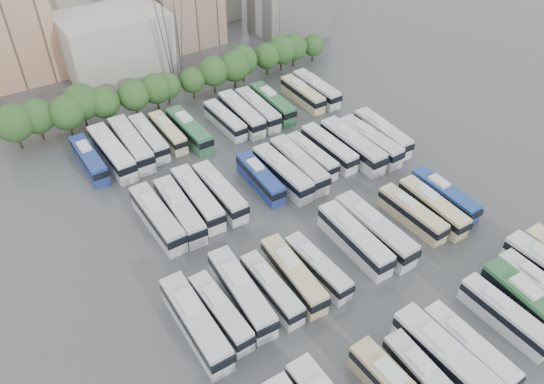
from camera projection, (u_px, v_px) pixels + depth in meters
ground at (318, 231)px, 72.01m from camera, size 220.00×220.00×0.00m
tree_line at (169, 82)px, 95.59m from camera, size 64.70×7.77×8.03m
city_buildings at (88, 16)px, 110.72m from camera, size 102.00×35.00×20.00m
bus_r0_s5 at (427, 381)px, 52.79m from camera, size 2.71×11.25×3.51m
bus_r0_s6 at (449, 361)px, 54.09m from camera, size 3.51×13.72×4.27m
bus_r0_s7 at (469, 348)px, 55.69m from camera, size 2.81×11.47×3.58m
bus_r0_s9 at (505, 315)px, 58.98m from camera, size 2.77×11.29×3.52m
bus_r0_s10 at (534, 308)px, 59.37m from camera, size 3.54×13.47×4.19m
bus_r0_s11 at (540, 289)px, 61.81m from camera, size 2.71×11.45×3.58m
bus_r1_s0 at (196, 322)px, 57.89m from camera, size 2.85×13.02×4.09m
bus_r1_s1 at (221, 312)px, 59.39m from camera, size 2.75×11.10×3.46m
bus_r1_s2 at (241, 292)px, 61.19m from camera, size 3.42×12.91×4.01m
bus_r1_s3 at (271, 288)px, 62.03m from camera, size 2.40×10.81×3.39m
bus_r1_s4 at (293, 275)px, 63.48m from camera, size 3.16×11.96×3.72m
bus_r1_s5 at (318, 267)px, 64.67m from camera, size 2.85×10.88×3.38m
bus_r1_s7 at (354, 239)px, 68.02m from camera, size 2.98×12.70×3.97m
bus_r1_s8 at (375, 230)px, 69.17m from camera, size 3.20×13.43×4.19m
bus_r1_s10 at (412, 214)px, 72.14m from camera, size 2.80×11.16×3.48m
bus_r1_s11 at (433, 207)px, 73.10m from camera, size 2.78×11.65×3.64m
bus_r1_s12 at (444, 195)px, 75.10m from camera, size 2.52×11.32×3.55m
bus_r2_s1 at (157, 218)px, 71.13m from camera, size 3.05×12.77×3.99m
bus_r2_s2 at (180, 210)px, 72.32m from camera, size 3.23×12.68×3.95m
bus_r2_s3 at (198, 198)px, 74.33m from camera, size 3.17×12.77×3.98m
bus_r2_s4 at (220, 192)px, 75.48m from camera, size 2.73×12.24×3.84m
bus_r2_s6 at (260, 178)px, 78.27m from camera, size 2.83×11.18×3.48m
bus_r2_s7 at (282, 173)px, 78.89m from camera, size 3.05×12.55×3.92m
bus_r2_s8 at (299, 164)px, 80.40m from camera, size 3.05×12.81×4.00m
bus_r2_s9 at (311, 156)px, 82.64m from camera, size 2.67×10.98×3.43m
bus_r2_s10 at (329, 148)px, 84.10m from camera, size 2.81×11.79×3.68m
bus_r2_s11 at (352, 145)px, 84.17m from camera, size 2.98×13.47×4.22m
bus_r2_s12 at (370, 141)px, 85.27m from camera, size 3.31×12.85×4.00m
bus_r2_s13 at (382, 133)px, 87.28m from camera, size 3.19×12.41×3.86m
bus_r3_s0 at (89, 159)px, 81.75m from camera, size 2.68×11.55×3.61m
bus_r3_s1 at (112, 152)px, 82.74m from camera, size 3.44×13.56×4.22m
bus_r3_s2 at (131, 144)px, 84.50m from camera, size 3.11×13.55×4.24m
bus_r3_s3 at (149, 138)px, 86.31m from camera, size 2.69×11.81×3.70m
bus_r3_s4 at (168, 132)px, 87.87m from camera, size 2.44×10.81×3.39m
bus_r3_s5 at (189, 130)px, 87.98m from camera, size 2.98×12.34×3.85m
bus_r3_s7 at (225, 120)px, 90.77m from camera, size 2.73×11.04×3.44m
bus_r3_s8 at (241, 114)px, 91.88m from camera, size 3.06×12.71×3.97m
bus_r3_s9 at (258, 109)px, 93.22m from camera, size 2.99×12.18×3.80m
bus_r3_s10 at (272, 103)px, 94.90m from camera, size 2.87×12.06×3.77m
bus_r3_s12 at (302, 94)px, 97.70m from camera, size 2.49×11.33×3.55m
bus_r3_s13 at (316, 89)px, 98.95m from camera, size 2.74×12.02×3.76m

